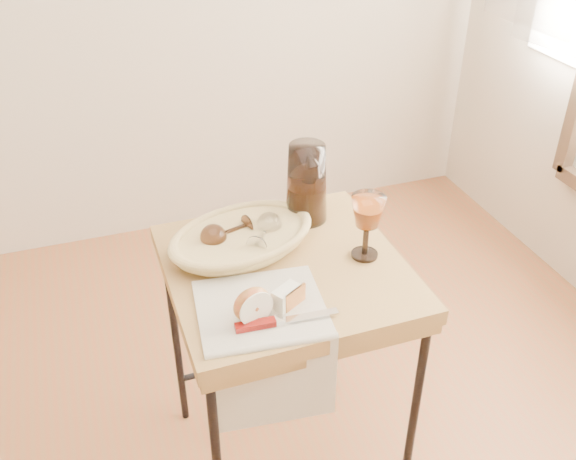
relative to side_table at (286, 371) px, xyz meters
name	(u,v)px	position (x,y,z in m)	size (l,w,h in m)	color
side_table	(286,371)	(0.00, 0.00, 0.00)	(0.61, 0.61, 0.77)	brown
tea_towel	(261,308)	(-0.11, -0.15, 0.39)	(0.30, 0.27, 0.01)	#EDE4C2
bread_basket	(242,239)	(-0.08, 0.11, 0.41)	(0.37, 0.25, 0.05)	#9D7A52
goblet_lying_a	(228,232)	(-0.12, 0.13, 0.43)	(0.12, 0.07, 0.07)	brown
goblet_lying_b	(264,233)	(-0.03, 0.09, 0.43)	(0.11, 0.07, 0.07)	white
pitcher	(306,183)	(0.13, 0.20, 0.50)	(0.16, 0.24, 0.27)	black
wine_goblet	(367,227)	(0.21, -0.03, 0.48)	(0.09, 0.09, 0.18)	white
apple_half	(252,304)	(-0.14, -0.18, 0.44)	(0.09, 0.05, 0.09)	red
apple_wedge	(287,297)	(-0.05, -0.16, 0.42)	(0.07, 0.04, 0.05)	white
table_knife	(283,319)	(-0.08, -0.22, 0.40)	(0.24, 0.02, 0.02)	silver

